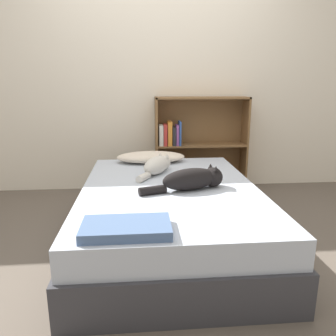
# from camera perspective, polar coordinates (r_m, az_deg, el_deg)

# --- Properties ---
(ground_plane) EXTENTS (8.00, 8.00, 0.00)m
(ground_plane) POSITION_cam_1_polar(r_m,az_deg,el_deg) (2.53, 0.28, -12.56)
(ground_plane) COLOR brown
(wall_back) EXTENTS (8.00, 0.06, 2.50)m
(wall_back) POSITION_cam_1_polar(r_m,az_deg,el_deg) (3.62, -1.76, 16.10)
(wall_back) COLOR silver
(wall_back) RESTS_ON ground_plane
(bed) EXTENTS (1.28, 1.84, 0.43)m
(bed) POSITION_cam_1_polar(r_m,az_deg,el_deg) (2.44, 0.28, -8.10)
(bed) COLOR #333338
(bed) RESTS_ON ground_plane
(pillow) EXTENTS (0.63, 0.29, 0.10)m
(pillow) POSITION_cam_1_polar(r_m,az_deg,el_deg) (3.06, -3.00, 1.91)
(pillow) COLOR beige
(pillow) RESTS_ON bed
(cat_light) EXTENTS (0.31, 0.44, 0.15)m
(cat_light) POSITION_cam_1_polar(r_m,az_deg,el_deg) (2.68, -1.90, 0.48)
(cat_light) COLOR beige
(cat_light) RESTS_ON bed
(cat_dark) EXTENTS (0.60, 0.27, 0.16)m
(cat_dark) POSITION_cam_1_polar(r_m,az_deg,el_deg) (2.29, 4.53, -1.93)
(cat_dark) COLOR black
(cat_dark) RESTS_ON bed
(bookshelf) EXTENTS (0.98, 0.26, 1.01)m
(bookshelf) POSITION_cam_1_polar(r_m,az_deg,el_deg) (3.59, 4.90, 4.43)
(bookshelf) COLOR brown
(bookshelf) RESTS_ON ground_plane
(blanket_fold) EXTENTS (0.44, 0.25, 0.05)m
(blanket_fold) POSITION_cam_1_polar(r_m,az_deg,el_deg) (1.66, -7.28, -10.30)
(blanket_fold) COLOR #4C668E
(blanket_fold) RESTS_ON bed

